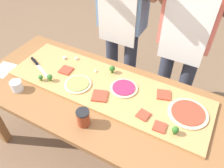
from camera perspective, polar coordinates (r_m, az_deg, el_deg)
ground_plane at (r=2.18m, az=-2.21°, el=-16.49°), size 8.00×8.00×0.00m
prep_table at (r=1.65m, az=-2.82°, el=-5.10°), size 1.89×0.81×0.74m
cutting_board at (r=1.62m, az=-1.35°, el=-0.88°), size 1.50×0.46×0.02m
chefs_knife at (r=1.89m, az=-18.49°, el=4.65°), size 0.30×0.15×0.02m
pizza_whole_beet_magenta at (r=1.60m, az=3.02°, el=-1.02°), size 0.20×0.20×0.02m
pizza_whole_pesto_green at (r=1.64m, az=-8.76°, el=-0.02°), size 0.20×0.20×0.02m
pizza_whole_tomato_red at (r=1.52m, az=18.81°, el=-7.04°), size 0.26×0.26×0.02m
pizza_slice_near_left at (r=1.54m, az=-3.14°, el=-3.04°), size 0.13×0.13×0.01m
pizza_slice_near_right at (r=1.41m, az=12.06°, el=-10.64°), size 0.08×0.08×0.01m
pizza_slice_far_left at (r=1.45m, az=7.99°, el=-7.83°), size 0.09×0.09×0.01m
pizza_slice_far_right at (r=1.59m, az=13.07°, el=-2.71°), size 0.12×0.12×0.01m
pizza_slice_center at (r=1.78m, az=-11.69°, el=3.49°), size 0.10×0.10×0.01m
broccoli_floret_back_left at (r=1.70m, az=-15.64°, el=1.68°), size 0.04×0.04×0.06m
broccoli_floret_center_left at (r=1.71m, az=0.04°, el=3.89°), size 0.05×0.05×0.06m
broccoli_floret_front_right at (r=1.38m, az=15.87°, el=-11.25°), size 0.04×0.04×0.06m
broccoli_floret_center_right at (r=1.73m, az=-17.79°, el=1.61°), size 0.03×0.03×0.05m
cheese_crumble_a at (r=1.74m, az=-4.24°, el=3.31°), size 0.02×0.02×0.01m
cheese_crumble_b at (r=1.90m, az=-12.08°, el=6.54°), size 0.02×0.02×0.02m
cheese_crumble_c at (r=1.88m, az=-9.09°, el=6.45°), size 0.03×0.03×0.02m
flour_cup at (r=1.74m, az=-23.15°, el=-0.53°), size 0.08×0.08×0.08m
sauce_jar at (r=1.39m, az=-7.36°, el=-8.53°), size 0.08×0.08×0.12m
recipe_note at (r=1.99m, az=-26.03°, el=3.32°), size 0.16×0.20×0.00m
cook_left at (r=1.98m, az=2.52°, el=16.87°), size 0.54×0.39×1.67m
cook_right at (r=1.84m, az=18.52°, el=12.34°), size 0.54×0.39×1.67m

